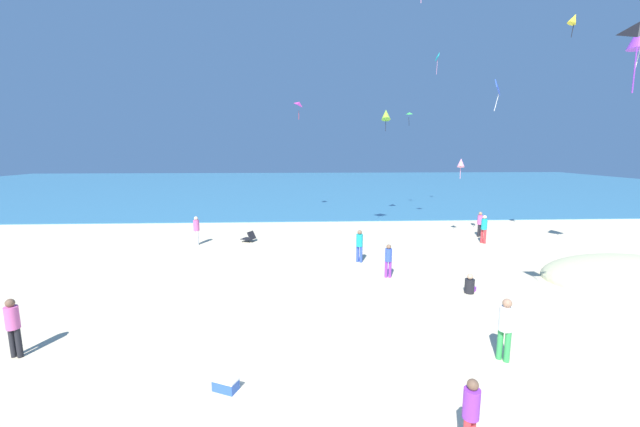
{
  "coord_description": "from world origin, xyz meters",
  "views": [
    {
      "loc": [
        -0.7,
        -8.16,
        5.1
      ],
      "look_at": [
        0.0,
        5.92,
        2.75
      ],
      "focal_mm": 21.25,
      "sensor_mm": 36.0,
      "label": 1
    }
  ],
  "objects": [
    {
      "name": "person_0",
      "position": [
        2.79,
        6.43,
        0.8
      ],
      "size": [
        0.31,
        0.31,
        1.38
      ],
      "rotation": [
        0.0,
        0.0,
        4.57
      ],
      "color": "purple",
      "rests_on": "ground_plane"
    },
    {
      "name": "cooler_box",
      "position": [
        -2.36,
        -0.66,
        0.14
      ],
      "size": [
        0.6,
        0.49,
        0.28
      ],
      "rotation": [
        0.0,
        0.0,
        2.73
      ],
      "color": "#2D56B7",
      "rests_on": "ground_plane"
    },
    {
      "name": "ground_plane",
      "position": [
        0.0,
        10.0,
        0.0
      ],
      "size": [
        120.0,
        120.0,
        0.0
      ],
      "primitive_type": "plane",
      "color": "beige"
    },
    {
      "name": "kite_magenta",
      "position": [
        -0.78,
        22.26,
        8.68
      ],
      "size": [
        0.76,
        0.9,
        1.45
      ],
      "rotation": [
        0.0,
        0.0,
        4.54
      ],
      "color": "#DB3DA8"
    },
    {
      "name": "person_1",
      "position": [
        1.95,
        8.62,
        0.87
      ],
      "size": [
        0.42,
        0.42,
        1.51
      ],
      "rotation": [
        0.0,
        0.0,
        4.13
      ],
      "color": "blue",
      "rests_on": "ground_plane"
    },
    {
      "name": "kite_black",
      "position": [
        6.62,
        0.18,
        7.72
      ],
      "size": [
        0.77,
        0.78,
        1.58
      ],
      "rotation": [
        0.0,
        0.0,
        5.45
      ],
      "color": "black"
    },
    {
      "name": "kite_teal",
      "position": [
        10.17,
        22.94,
        12.34
      ],
      "size": [
        0.3,
        0.68,
        1.66
      ],
      "rotation": [
        0.0,
        0.0,
        4.19
      ],
      "color": "#1EADAD"
    },
    {
      "name": "person_6",
      "position": [
        2.1,
        -2.62,
        0.8
      ],
      "size": [
        0.38,
        0.38,
        1.39
      ],
      "rotation": [
        0.0,
        0.0,
        5.28
      ],
      "color": "red",
      "rests_on": "ground_plane"
    },
    {
      "name": "person_8",
      "position": [
        9.93,
        13.49,
        0.86
      ],
      "size": [
        0.42,
        0.42,
        1.5
      ],
      "rotation": [
        0.0,
        0.0,
        5.34
      ],
      "color": "black",
      "rests_on": "ground_plane"
    },
    {
      "name": "kite_yellow",
      "position": [
        11.74,
        9.65,
        11.0
      ],
      "size": [
        0.52,
        0.38,
        1.07
      ],
      "rotation": [
        0.0,
        0.0,
        1.59
      ],
      "color": "yellow"
    },
    {
      "name": "kite_lime",
      "position": [
        5.59,
        20.29,
        7.72
      ],
      "size": [
        0.79,
        1.0,
        1.71
      ],
      "rotation": [
        0.0,
        0.0,
        6.13
      ],
      "color": "#99DB33"
    },
    {
      "name": "person_7",
      "position": [
        5.37,
        4.63,
        0.27
      ],
      "size": [
        0.6,
        0.63,
        0.72
      ],
      "rotation": [
        0.0,
        0.0,
        0.85
      ],
      "color": "black",
      "rests_on": "ground_plane"
    },
    {
      "name": "kite_green",
      "position": [
        8.21,
        23.41,
        8.09
      ],
      "size": [
        0.55,
        0.53,
        1.11
      ],
      "rotation": [
        0.0,
        0.0,
        2.51
      ],
      "color": "green"
    },
    {
      "name": "person_3",
      "position": [
        4.22,
        0.2,
        0.92
      ],
      "size": [
        0.45,
        0.45,
        1.59
      ],
      "rotation": [
        0.0,
        0.0,
        0.72
      ],
      "color": "green",
      "rests_on": "ground_plane"
    },
    {
      "name": "person_5",
      "position": [
        -6.42,
        12.33,
        0.91
      ],
      "size": [
        0.41,
        0.41,
        1.57
      ],
      "rotation": [
        0.0,
        0.0,
        3.57
      ],
      "color": "white",
      "rests_on": "ground_plane"
    },
    {
      "name": "kite_blue",
      "position": [
        8.9,
        10.57,
        8.1
      ],
      "size": [
        0.47,
        0.71,
        1.51
      ],
      "rotation": [
        0.0,
        0.0,
        4.47
      ],
      "color": "blue"
    },
    {
      "name": "dune_mound",
      "position": [
        12.42,
        5.59,
        0.0
      ],
      "size": [
        6.93,
        4.85,
        1.78
      ],
      "primitive_type": "ellipsoid",
      "color": "beige",
      "rests_on": "ground_plane"
    },
    {
      "name": "kite_pink",
      "position": [
        8.37,
        13.04,
        4.41
      ],
      "size": [
        0.57,
        0.64,
        1.21
      ],
      "rotation": [
        0.0,
        0.0,
        2.77
      ],
      "color": "pink"
    },
    {
      "name": "beach_chair_mid_beach",
      "position": [
        -3.66,
        12.85,
        0.26
      ],
      "size": [
        0.89,
        0.84,
        0.6
      ],
      "rotation": [
        0.0,
        0.0,
        2.69
      ],
      "color": "black",
      "rests_on": "ground_plane"
    },
    {
      "name": "person_2",
      "position": [
        -7.84,
        0.95,
        0.88
      ],
      "size": [
        0.34,
        0.34,
        1.53
      ],
      "rotation": [
        0.0,
        0.0,
        1.44
      ],
      "color": "black",
      "rests_on": "ground_plane"
    },
    {
      "name": "beach_chair_far_left",
      "position": [
        10.45,
        4.7,
        0.23
      ],
      "size": [
        0.78,
        0.73,
        0.5
      ],
      "rotation": [
        0.0,
        0.0,
        6.03
      ],
      "color": "white",
      "rests_on": "ground_plane"
    },
    {
      "name": "person_4",
      "position": [
        9.39,
        11.87,
        0.91
      ],
      "size": [
        0.43,
        0.43,
        1.58
      ],
      "rotation": [
        0.0,
        0.0,
        0.56
      ],
      "color": "red",
      "rests_on": "ground_plane"
    },
    {
      "name": "ocean_water",
      "position": [
        0.0,
        48.66,
        0.03
      ],
      "size": [
        120.0,
        60.0,
        0.05
      ],
      "primitive_type": "cube",
      "color": "teal",
      "rests_on": "ground_plane"
    }
  ]
}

